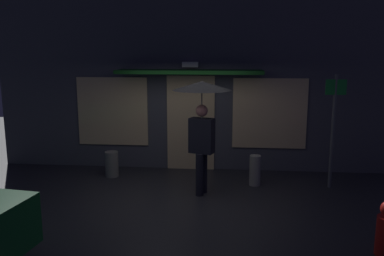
{
  "coord_description": "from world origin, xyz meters",
  "views": [
    {
      "loc": [
        0.87,
        -6.95,
        2.74
      ],
      "look_at": [
        0.19,
        0.5,
        1.31
      ],
      "focal_mm": 37.55,
      "sensor_mm": 36.0,
      "label": 1
    }
  ],
  "objects_px": {
    "person_with_umbrella": "(202,109)",
    "sidewalk_bollard_2": "(255,170)",
    "sidewalk_bollard": "(112,164)",
    "street_sign_post": "(333,124)"
  },
  "relations": [
    {
      "from": "street_sign_post",
      "to": "sidewalk_bollard",
      "type": "relative_size",
      "value": 4.07
    },
    {
      "from": "person_with_umbrella",
      "to": "sidewalk_bollard",
      "type": "bearing_deg",
      "value": 174.24
    },
    {
      "from": "sidewalk_bollard_2",
      "to": "sidewalk_bollard",
      "type": "bearing_deg",
      "value": 174.45
    },
    {
      "from": "sidewalk_bollard",
      "to": "person_with_umbrella",
      "type": "bearing_deg",
      "value": -24.19
    },
    {
      "from": "person_with_umbrella",
      "to": "sidewalk_bollard_2",
      "type": "xyz_separation_m",
      "value": [
        1.07,
        0.62,
        -1.36
      ]
    },
    {
      "from": "person_with_umbrella",
      "to": "sidewalk_bollard_2",
      "type": "bearing_deg",
      "value": 48.63
    },
    {
      "from": "person_with_umbrella",
      "to": "sidewalk_bollard_2",
      "type": "relative_size",
      "value": 3.47
    },
    {
      "from": "street_sign_post",
      "to": "sidewalk_bollard_2",
      "type": "height_order",
      "value": "street_sign_post"
    },
    {
      "from": "street_sign_post",
      "to": "sidewalk_bollard",
      "type": "xyz_separation_m",
      "value": [
        -4.64,
        0.3,
        -1.03
      ]
    },
    {
      "from": "person_with_umbrella",
      "to": "sidewalk_bollard",
      "type": "distance_m",
      "value": 2.65
    }
  ]
}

